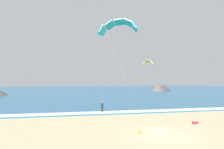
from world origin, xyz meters
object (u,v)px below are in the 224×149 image
(kite_primary, at_px, (118,26))
(cooler_box, at_px, (195,122))
(surfboard, at_px, (102,113))
(kite_distant, at_px, (149,62))
(beach_ball, at_px, (139,132))
(kitesurfer, at_px, (102,107))

(kite_primary, relative_size, cooler_box, 25.79)
(surfboard, xyz_separation_m, kite_primary, (3.63, 4.94, 14.92))
(surfboard, bearing_deg, kite_primary, 53.67)
(kite_primary, distance_m, kite_distant, 29.98)
(kite_distant, bearing_deg, cooler_box, -104.84)
(kite_distant, xyz_separation_m, beach_ball, (-17.80, -41.25, -10.71))
(kitesurfer, bearing_deg, surfboard, -91.65)
(surfboard, distance_m, beach_ball, 11.47)
(kite_primary, xyz_separation_m, beach_ball, (-1.76, -16.26, -14.77))
(kitesurfer, relative_size, beach_ball, 4.78)
(beach_ball, bearing_deg, kitesurfer, 99.39)
(kitesurfer, height_order, cooler_box, kitesurfer)
(surfboard, height_order, beach_ball, beach_ball)
(surfboard, xyz_separation_m, cooler_box, (9.37, -8.96, 0.18))
(kitesurfer, relative_size, kite_primary, 0.11)
(kite_primary, height_order, beach_ball, kite_primary)
(surfboard, distance_m, cooler_box, 12.97)
(kitesurfer, xyz_separation_m, beach_ball, (1.87, -11.33, -0.76))
(surfboard, relative_size, beach_ball, 3.99)
(kite_primary, distance_m, cooler_box, 21.06)
(kitesurfer, distance_m, kite_distant, 37.17)
(kite_primary, height_order, kite_distant, kite_primary)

